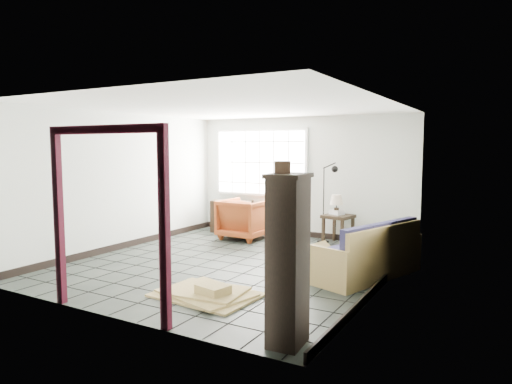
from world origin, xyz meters
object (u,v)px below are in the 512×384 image
Objects in this scene: side_table at (338,220)px; tall_shelf at (288,259)px; armchair at (244,217)px; futon_sofa at (370,257)px.

side_table is 4.96m from tall_shelf.
tall_shelf is at bearing 127.16° from armchair.
tall_shelf reaches higher than side_table.
armchair is at bearing -165.03° from side_table.
armchair reaches higher than futon_sofa.
tall_shelf reaches higher than futon_sofa.
futon_sofa is 2.77m from tall_shelf.
armchair is (-3.14, 1.57, 0.16)m from futon_sofa.
futon_sofa is 3.52m from armchair.
armchair is 1.98m from side_table.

